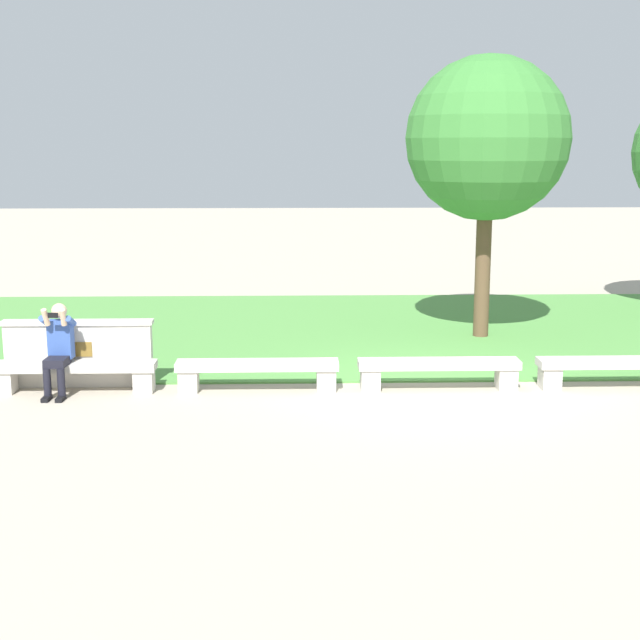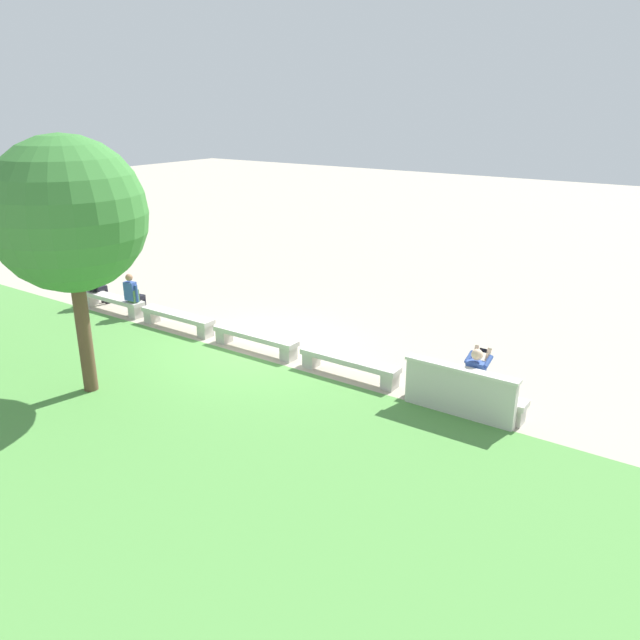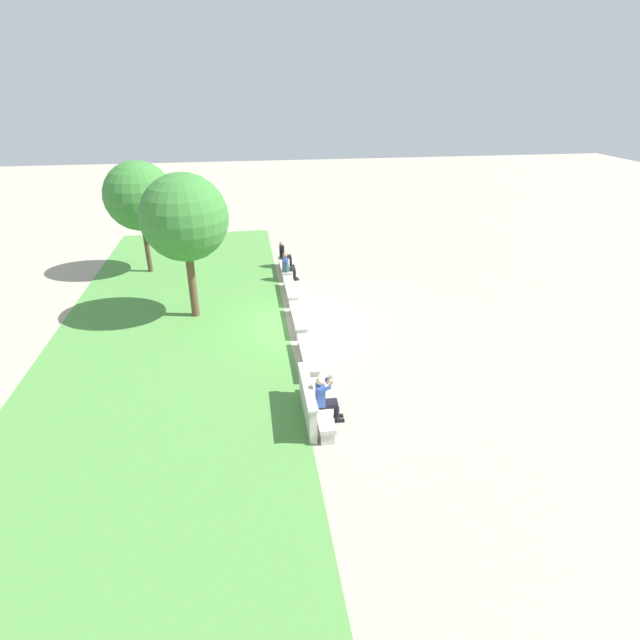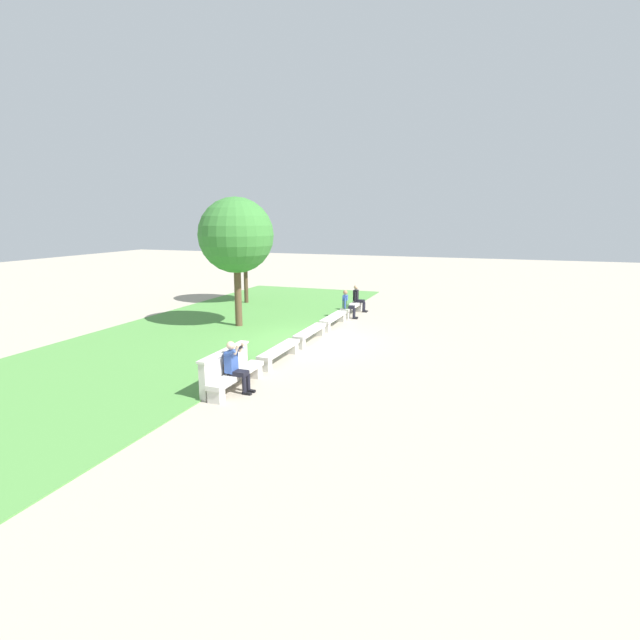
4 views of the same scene
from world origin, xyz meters
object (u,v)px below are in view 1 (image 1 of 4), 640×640
object	(u,v)px
tree_behind_wall	(487,139)
bench_mid	(439,369)
bench_main	(74,372)
bench_near	(257,370)
bench_far	(618,368)
person_photographer	(59,345)

from	to	relation	value
tree_behind_wall	bench_mid	bearing A→B (deg)	-110.79
bench_main	bench_near	xyz separation A→B (m)	(2.68, 0.00, 0.00)
bench_main	tree_behind_wall	world-z (taller)	tree_behind_wall
bench_mid	bench_far	distance (m)	2.68
person_photographer	bench_mid	bearing A→B (deg)	0.80
bench_near	tree_behind_wall	size ratio (longest dim) A/B	0.46
bench_near	bench_mid	xyz separation A→B (m)	(2.68, 0.00, 0.00)
bench_main	bench_far	world-z (taller)	same
bench_far	bench_mid	bearing A→B (deg)	180.00
bench_near	bench_mid	world-z (taller)	same
person_photographer	tree_behind_wall	world-z (taller)	tree_behind_wall
bench_mid	bench_near	bearing A→B (deg)	180.00
bench_main	person_photographer	bearing A→B (deg)	-156.92
bench_main	bench_mid	xyz separation A→B (m)	(5.37, 0.00, 0.00)
bench_main	tree_behind_wall	xyz separation A→B (m)	(6.75, 3.66, 3.37)
bench_near	bench_mid	bearing A→B (deg)	0.00
bench_near	person_photographer	world-z (taller)	person_photographer
bench_main	tree_behind_wall	distance (m)	8.39
bench_far	tree_behind_wall	xyz separation A→B (m)	(-1.30, 3.66, 3.37)
bench_main	person_photographer	distance (m)	0.47
person_photographer	tree_behind_wall	xyz separation A→B (m)	(6.94, 3.73, 2.94)
bench_far	person_photographer	world-z (taller)	person_photographer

